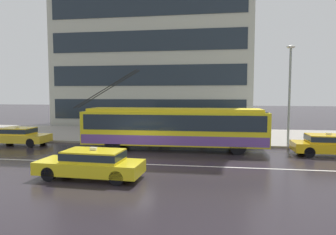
{
  "coord_description": "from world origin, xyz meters",
  "views": [
    {
      "loc": [
        4.56,
        -16.45,
        3.72
      ],
      "look_at": [
        1.53,
        3.56,
        2.12
      ],
      "focal_mm": 32.07,
      "sensor_mm": 36.0,
      "label": 1
    }
  ],
  "objects_px": {
    "pedestrian_walking_past": "(167,126)",
    "pedestrian_at_shelter": "(202,118)",
    "taxi_oncoming_near": "(91,163)",
    "taxi_queued_behind_bus": "(19,135)",
    "street_lamp": "(290,86)",
    "pedestrian_approaching_curb": "(150,127)",
    "pedestrian_waiting_by_pole": "(160,120)",
    "trolleybus": "(174,127)",
    "taxi_ahead_of_bus": "(330,144)"
  },
  "relations": [
    {
      "from": "pedestrian_at_shelter",
      "to": "street_lamp",
      "type": "height_order",
      "value": "street_lamp"
    },
    {
      "from": "trolleybus",
      "to": "pedestrian_approaching_curb",
      "type": "height_order",
      "value": "trolleybus"
    },
    {
      "from": "taxi_oncoming_near",
      "to": "pedestrian_at_shelter",
      "type": "bearing_deg",
      "value": 69.27
    },
    {
      "from": "taxi_queued_behind_bus",
      "to": "pedestrian_at_shelter",
      "type": "height_order",
      "value": "pedestrian_at_shelter"
    },
    {
      "from": "street_lamp",
      "to": "pedestrian_waiting_by_pole",
      "type": "bearing_deg",
      "value": -179.83
    },
    {
      "from": "taxi_oncoming_near",
      "to": "pedestrian_waiting_by_pole",
      "type": "relative_size",
      "value": 2.35
    },
    {
      "from": "trolleybus",
      "to": "pedestrian_walking_past",
      "type": "xyz_separation_m",
      "value": [
        -1.18,
        4.49,
        -0.4
      ]
    },
    {
      "from": "taxi_ahead_of_bus",
      "to": "pedestrian_approaching_curb",
      "type": "distance_m",
      "value": 12.53
    },
    {
      "from": "taxi_queued_behind_bus",
      "to": "pedestrian_waiting_by_pole",
      "type": "relative_size",
      "value": 2.1
    },
    {
      "from": "trolleybus",
      "to": "taxi_oncoming_near",
      "type": "distance_m",
      "value": 7.84
    },
    {
      "from": "pedestrian_waiting_by_pole",
      "to": "trolleybus",
      "type": "bearing_deg",
      "value": -61.74
    },
    {
      "from": "taxi_queued_behind_bus",
      "to": "pedestrian_waiting_by_pole",
      "type": "height_order",
      "value": "pedestrian_waiting_by_pole"
    },
    {
      "from": "taxi_ahead_of_bus",
      "to": "pedestrian_waiting_by_pole",
      "type": "relative_size",
      "value": 2.22
    },
    {
      "from": "trolleybus",
      "to": "taxi_queued_behind_bus",
      "type": "relative_size",
      "value": 3.05
    },
    {
      "from": "taxi_queued_behind_bus",
      "to": "pedestrian_walking_past",
      "type": "relative_size",
      "value": 2.55
    },
    {
      "from": "taxi_ahead_of_bus",
      "to": "pedestrian_walking_past",
      "type": "bearing_deg",
      "value": 155.22
    },
    {
      "from": "taxi_oncoming_near",
      "to": "pedestrian_walking_past",
      "type": "height_order",
      "value": "pedestrian_walking_past"
    },
    {
      "from": "trolleybus",
      "to": "taxi_oncoming_near",
      "type": "bearing_deg",
      "value": -110.3
    },
    {
      "from": "taxi_queued_behind_bus",
      "to": "street_lamp",
      "type": "relative_size",
      "value": 0.6
    },
    {
      "from": "pedestrian_waiting_by_pole",
      "to": "street_lamp",
      "type": "bearing_deg",
      "value": 0.17
    },
    {
      "from": "pedestrian_walking_past",
      "to": "taxi_oncoming_near",
      "type": "bearing_deg",
      "value": -97.38
    },
    {
      "from": "taxi_oncoming_near",
      "to": "pedestrian_walking_past",
      "type": "relative_size",
      "value": 2.85
    },
    {
      "from": "taxi_ahead_of_bus",
      "to": "pedestrian_at_shelter",
      "type": "xyz_separation_m",
      "value": [
        -7.89,
        4.75,
        1.08
      ]
    },
    {
      "from": "trolleybus",
      "to": "street_lamp",
      "type": "height_order",
      "value": "street_lamp"
    },
    {
      "from": "pedestrian_walking_past",
      "to": "street_lamp",
      "type": "distance_m",
      "value": 9.77
    },
    {
      "from": "pedestrian_waiting_by_pole",
      "to": "taxi_ahead_of_bus",
      "type": "bearing_deg",
      "value": -16.18
    },
    {
      "from": "taxi_ahead_of_bus",
      "to": "street_lamp",
      "type": "xyz_separation_m",
      "value": [
        -1.67,
        3.23,
        3.55
      ]
    },
    {
      "from": "trolleybus",
      "to": "taxi_oncoming_near",
      "type": "height_order",
      "value": "trolleybus"
    },
    {
      "from": "pedestrian_at_shelter",
      "to": "trolleybus",
      "type": "bearing_deg",
      "value": -111.47
    },
    {
      "from": "trolleybus",
      "to": "pedestrian_approaching_curb",
      "type": "bearing_deg",
      "value": 125.11
    },
    {
      "from": "taxi_queued_behind_bus",
      "to": "pedestrian_waiting_by_pole",
      "type": "distance_m",
      "value": 10.37
    },
    {
      "from": "street_lamp",
      "to": "pedestrian_at_shelter",
      "type": "bearing_deg",
      "value": 166.28
    },
    {
      "from": "pedestrian_at_shelter",
      "to": "street_lamp",
      "type": "distance_m",
      "value": 6.87
    },
    {
      "from": "taxi_oncoming_near",
      "to": "pedestrian_at_shelter",
      "type": "distance_m",
      "value": 12.44
    },
    {
      "from": "pedestrian_at_shelter",
      "to": "pedestrian_walking_past",
      "type": "xyz_separation_m",
      "value": [
        -2.86,
        0.21,
        -0.66
      ]
    },
    {
      "from": "pedestrian_walking_past",
      "to": "pedestrian_at_shelter",
      "type": "bearing_deg",
      "value": -4.23
    },
    {
      "from": "pedestrian_walking_past",
      "to": "pedestrian_approaching_curb",
      "type": "bearing_deg",
      "value": -135.69
    },
    {
      "from": "taxi_oncoming_near",
      "to": "pedestrian_at_shelter",
      "type": "xyz_separation_m",
      "value": [
        4.39,
        11.59,
        1.08
      ]
    },
    {
      "from": "trolleybus",
      "to": "pedestrian_walking_past",
      "type": "relative_size",
      "value": 7.78
    },
    {
      "from": "taxi_oncoming_near",
      "to": "pedestrian_waiting_by_pole",
      "type": "height_order",
      "value": "pedestrian_waiting_by_pole"
    },
    {
      "from": "pedestrian_approaching_curb",
      "to": "street_lamp",
      "type": "height_order",
      "value": "street_lamp"
    },
    {
      "from": "taxi_oncoming_near",
      "to": "taxi_ahead_of_bus",
      "type": "relative_size",
      "value": 1.06
    },
    {
      "from": "pedestrian_at_shelter",
      "to": "pedestrian_approaching_curb",
      "type": "bearing_deg",
      "value": -166.97
    },
    {
      "from": "taxi_oncoming_near",
      "to": "pedestrian_waiting_by_pole",
      "type": "xyz_separation_m",
      "value": [
        1.24,
        10.04,
        1.0
      ]
    },
    {
      "from": "trolleybus",
      "to": "street_lamp",
      "type": "distance_m",
      "value": 8.81
    },
    {
      "from": "pedestrian_approaching_curb",
      "to": "street_lamp",
      "type": "xyz_separation_m",
      "value": [
        10.26,
        -0.59,
        3.13
      ]
    },
    {
      "from": "taxi_oncoming_near",
      "to": "pedestrian_approaching_curb",
      "type": "height_order",
      "value": "pedestrian_approaching_curb"
    },
    {
      "from": "taxi_queued_behind_bus",
      "to": "pedestrian_walking_past",
      "type": "height_order",
      "value": "pedestrian_walking_past"
    },
    {
      "from": "pedestrian_approaching_curb",
      "to": "pedestrian_waiting_by_pole",
      "type": "height_order",
      "value": "pedestrian_waiting_by_pole"
    },
    {
      "from": "pedestrian_walking_past",
      "to": "taxi_ahead_of_bus",
      "type": "bearing_deg",
      "value": -24.78
    }
  ]
}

